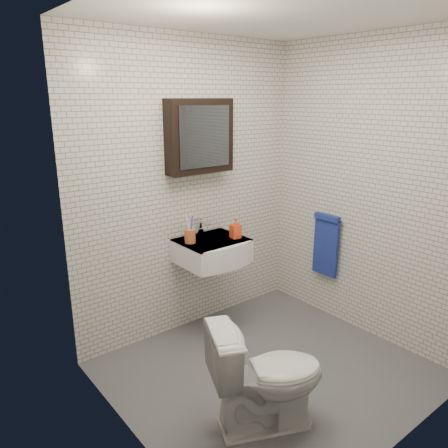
{
  "coord_description": "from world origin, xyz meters",
  "views": [
    {
      "loc": [
        -2.06,
        -2.03,
        2.01
      ],
      "look_at": [
        -0.08,
        0.45,
        1.08
      ],
      "focal_mm": 35.0,
      "sensor_mm": 36.0,
      "label": 1
    }
  ],
  "objects": [
    {
      "name": "soap_bottle",
      "position": [
        0.23,
        0.68,
        0.94
      ],
      "size": [
        0.09,
        0.09,
        0.18
      ],
      "primitive_type": "imported",
      "rotation": [
        0.0,
        0.0,
        -0.14
      ],
      "color": "orange",
      "rests_on": "washbasin"
    },
    {
      "name": "toothbrush_cup",
      "position": [
        -0.14,
        0.82,
        0.91
      ],
      "size": [
        0.1,
        0.1,
        0.25
      ],
      "rotation": [
        0.0,
        0.0,
        0.14
      ],
      "color": "#B35D2C",
      "rests_on": "washbasin"
    },
    {
      "name": "towel_rail",
      "position": [
        1.04,
        0.35,
        0.72
      ],
      "size": [
        0.09,
        0.3,
        0.58
      ],
      "color": "silver",
      "rests_on": "room_shell"
    },
    {
      "name": "room_shell",
      "position": [
        0.0,
        0.0,
        1.47
      ],
      "size": [
        2.22,
        2.02,
        2.51
      ],
      "color": "silver",
      "rests_on": "ground"
    },
    {
      "name": "mirror_cabinet",
      "position": [
        0.05,
        0.93,
        1.7
      ],
      "size": [
        0.6,
        0.15,
        0.6
      ],
      "color": "black",
      "rests_on": "room_shell"
    },
    {
      "name": "faucet",
      "position": [
        0.05,
        0.93,
        0.92
      ],
      "size": [
        0.06,
        0.2,
        0.15
      ],
      "color": "silver",
      "rests_on": "washbasin"
    },
    {
      "name": "washbasin",
      "position": [
        0.05,
        0.73,
        0.76
      ],
      "size": [
        0.55,
        0.5,
        0.2
      ],
      "color": "white",
      "rests_on": "room_shell"
    },
    {
      "name": "toilet",
      "position": [
        -0.41,
        -0.38,
        0.36
      ],
      "size": [
        0.81,
        0.66,
        0.72
      ],
      "primitive_type": "imported",
      "rotation": [
        0.0,
        0.0,
        1.15
      ],
      "color": "white",
      "rests_on": "ground"
    },
    {
      "name": "ground",
      "position": [
        0.0,
        0.0,
        0.01
      ],
      "size": [
        2.2,
        2.0,
        0.01
      ],
      "primitive_type": "cube",
      "color": "#53555B",
      "rests_on": "ground"
    }
  ]
}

